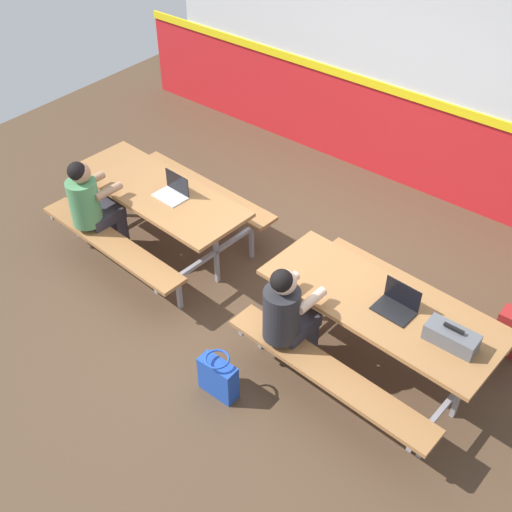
{
  "coord_description": "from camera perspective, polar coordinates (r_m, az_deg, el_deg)",
  "views": [
    {
      "loc": [
        2.81,
        -3.63,
        4.37
      ],
      "look_at": [
        0.0,
        -0.14,
        0.55
      ],
      "focal_mm": 44.56,
      "sensor_mm": 36.0,
      "label": 1
    }
  ],
  "objects": [
    {
      "name": "ground_plane",
      "position": [
        6.35,
        0.77,
        -3.22
      ],
      "size": [
        10.0,
        10.0,
        0.02
      ],
      "primitive_type": "cube",
      "color": "#4C3826"
    },
    {
      "name": "tote_bag_bright",
      "position": [
        5.37,
        -3.42,
        -10.8
      ],
      "size": [
        0.34,
        0.21,
        0.43
      ],
      "color": "#1E47B2",
      "rests_on": "ground"
    },
    {
      "name": "student_further",
      "position": [
        5.14,
        2.85,
        -5.09
      ],
      "size": [
        0.38,
        0.53,
        1.21
      ],
      "color": "#2D2D38",
      "rests_on": "ground"
    },
    {
      "name": "student_nearer",
      "position": [
        6.5,
        -14.52,
        4.66
      ],
      "size": [
        0.38,
        0.53,
        1.21
      ],
      "color": "#2D2D38",
      "rests_on": "ground"
    },
    {
      "name": "picnic_table_left",
      "position": [
        6.59,
        -8.75,
        4.76
      ],
      "size": [
        2.06,
        1.67,
        0.74
      ],
      "color": "#9E6B3D",
      "rests_on": "ground"
    },
    {
      "name": "laptop_dark",
      "position": [
        5.21,
        12.52,
        -4.29
      ],
      "size": [
        0.33,
        0.24,
        0.22
      ],
      "color": "black",
      "rests_on": "picnic_table_right"
    },
    {
      "name": "picnic_table_right",
      "position": [
        5.38,
        10.76,
        -5.42
      ],
      "size": [
        2.06,
        1.67,
        0.74
      ],
      "color": "#9E6B3D",
      "rests_on": "ground"
    },
    {
      "name": "laptop_silver",
      "position": [
        6.36,
        -7.49,
        5.75
      ],
      "size": [
        0.33,
        0.24,
        0.22
      ],
      "color": "silver",
      "rests_on": "picnic_table_left"
    },
    {
      "name": "accent_backdrop",
      "position": [
        7.53,
        13.66,
        14.78
      ],
      "size": [
        8.0,
        0.14,
        2.6
      ],
      "color": "red",
      "rests_on": "ground"
    },
    {
      "name": "toolbox_grey",
      "position": [
        5.03,
        17.14,
        -6.96
      ],
      "size": [
        0.4,
        0.18,
        0.18
      ],
      "color": "#595B60",
      "rests_on": "picnic_table_right"
    }
  ]
}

